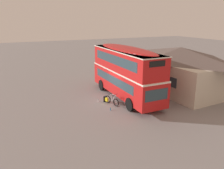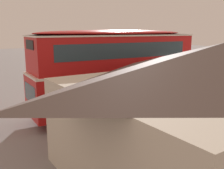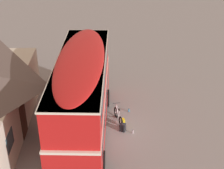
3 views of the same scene
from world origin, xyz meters
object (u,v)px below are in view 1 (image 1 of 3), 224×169
Objects in this scene: touring_bicycle at (111,100)px; double_decker_bus at (126,70)px; backpack_on_ground at (105,99)px; water_bottle_clear_plastic at (98,101)px; water_bottle_blue_sports at (110,109)px.

double_decker_bus is at bearing 118.44° from touring_bicycle.
backpack_on_ground is 2.19× the size of water_bottle_clear_plastic.
touring_bicycle is 7.24× the size of water_bottle_blue_sports.
backpack_on_ground is 2.31× the size of water_bottle_blue_sports.
double_decker_bus is 3.77m from water_bottle_clear_plastic.
water_bottle_clear_plastic is (0.02, -2.79, -2.53)m from double_decker_bus.
double_decker_bus is 4.28m from water_bottle_blue_sports.
water_bottle_blue_sports is at bearing -49.22° from double_decker_bus.
water_bottle_clear_plastic is at bearing -89.61° from double_decker_bus.
backpack_on_ground is at bearing -83.65° from double_decker_bus.
water_bottle_blue_sports is 2.24m from water_bottle_clear_plastic.
backpack_on_ground is (0.25, -2.21, -2.36)m from double_decker_bus.
touring_bicycle reaches higher than water_bottle_clear_plastic.
backpack_on_ground is (-0.83, -0.22, -0.09)m from touring_bicycle.
water_bottle_blue_sports is at bearing -27.86° from touring_bicycle.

